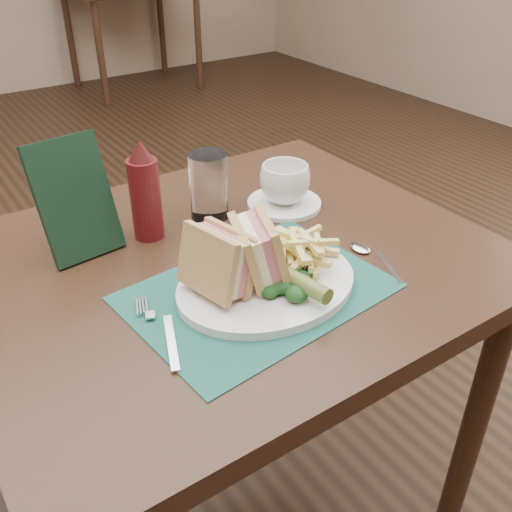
{
  "coord_description": "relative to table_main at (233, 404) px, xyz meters",
  "views": [
    {
      "loc": [
        -0.44,
        -1.23,
        1.28
      ],
      "look_at": [
        -0.01,
        -0.6,
        0.8
      ],
      "focal_mm": 40.0,
      "sensor_mm": 36.0,
      "label": 1
    }
  ],
  "objects": [
    {
      "name": "sandwich_half_b",
      "position": [
        -0.03,
        -0.11,
        0.45
      ],
      "size": [
        0.11,
        0.13,
        0.11
      ],
      "primitive_type": null,
      "rotation": [
        0.0,
        -0.24,
        -0.34
      ],
      "color": "tan",
      "rests_on": "plate"
    },
    {
      "name": "kale_garnish",
      "position": [
        0.0,
        -0.18,
        0.41
      ],
      "size": [
        0.11,
        0.08,
        0.03
      ],
      "primitive_type": null,
      "color": "#123315",
      "rests_on": "plate"
    },
    {
      "name": "table_bg_right",
      "position": [
        1.36,
        3.59,
        0.0
      ],
      "size": [
        0.9,
        0.75,
        0.75
      ],
      "primitive_type": null,
      "color": "black",
      "rests_on": "ground"
    },
    {
      "name": "coffee_cup",
      "position": [
        0.19,
        0.09,
        0.42
      ],
      "size": [
        0.13,
        0.13,
        0.08
      ],
      "primitive_type": "imported",
      "rotation": [
        0.0,
        0.0,
        0.31
      ],
      "color": "white",
      "rests_on": "saucer"
    },
    {
      "name": "fork",
      "position": [
        -0.19,
        -0.13,
        0.38
      ],
      "size": [
        0.09,
        0.17,
        0.01
      ],
      "primitive_type": null,
      "rotation": [
        0.0,
        0.0,
        -0.37
      ],
      "color": "silver",
      "rests_on": "placemat"
    },
    {
      "name": "check_presenter",
      "position": [
        -0.21,
        0.15,
        0.48
      ],
      "size": [
        0.14,
        0.09,
        0.2
      ],
      "primitive_type": "cube",
      "rotation": [
        -0.31,
        0.0,
        0.12
      ],
      "color": "black",
      "rests_on": "table_main"
    },
    {
      "name": "sandwich_half_a",
      "position": [
        -0.1,
        -0.11,
        0.45
      ],
      "size": [
        0.1,
        0.12,
        0.11
      ],
      "primitive_type": null,
      "rotation": [
        0.0,
        0.24,
        0.23
      ],
      "color": "tan",
      "rests_on": "plate"
    },
    {
      "name": "spoon",
      "position": [
        0.2,
        -0.17,
        0.38
      ],
      "size": [
        0.09,
        0.15,
        0.01
      ],
      "primitive_type": null,
      "rotation": [
        0.0,
        0.0,
        -0.39
      ],
      "color": "silver",
      "rests_on": "table_main"
    },
    {
      "name": "saucer",
      "position": [
        0.19,
        0.09,
        0.38
      ],
      "size": [
        0.19,
        0.19,
        0.01
      ],
      "primitive_type": "cylinder",
      "rotation": [
        0.0,
        0.0,
        0.35
      ],
      "color": "white",
      "rests_on": "table_main"
    },
    {
      "name": "pickle_spear",
      "position": [
        0.01,
        -0.18,
        0.41
      ],
      "size": [
        0.04,
        0.12,
        0.03
      ],
      "primitive_type": "cylinder",
      "rotation": [
        1.54,
        0.0,
        0.14
      ],
      "color": "#4D6024",
      "rests_on": "plate"
    },
    {
      "name": "table_main",
      "position": [
        0.0,
        0.0,
        0.0
      ],
      "size": [
        0.9,
        0.75,
        0.75
      ],
      "primitive_type": null,
      "color": "black",
      "rests_on": "ground"
    },
    {
      "name": "fries_pile",
      "position": [
        0.07,
        -0.12,
        0.42
      ],
      "size": [
        0.18,
        0.2,
        0.06
      ],
      "primitive_type": null,
      "color": "#EAD375",
      "rests_on": "plate"
    },
    {
      "name": "placemat",
      "position": [
        -0.02,
        -0.12,
        0.38
      ],
      "size": [
        0.42,
        0.32,
        0.0
      ],
      "primitive_type": "cube",
      "rotation": [
        0.0,
        0.0,
        0.1
      ],
      "color": "#184F44",
      "rests_on": "table_main"
    },
    {
      "name": "ketchup_bottle",
      "position": [
        -0.09,
        0.14,
        0.47
      ],
      "size": [
        0.07,
        0.07,
        0.19
      ],
      "primitive_type": null,
      "rotation": [
        0.0,
        0.0,
        -0.42
      ],
      "color": "#4F0D12",
      "rests_on": "table_main"
    },
    {
      "name": "plate",
      "position": [
        -0.01,
        -0.13,
        0.38
      ],
      "size": [
        0.3,
        0.24,
        0.01
      ],
      "primitive_type": null,
      "rotation": [
        0.0,
        0.0,
        0.0
      ],
      "color": "white",
      "rests_on": "placemat"
    },
    {
      "name": "floor",
      "position": [
        0.0,
        0.5,
        -0.38
      ],
      "size": [
        7.0,
        7.0,
        0.0
      ],
      "primitive_type": "plane",
      "color": "black",
      "rests_on": "ground"
    },
    {
      "name": "drinking_glass",
      "position": [
        0.04,
        0.14,
        0.44
      ],
      "size": [
        0.1,
        0.1,
        0.13
      ],
      "primitive_type": "cylinder",
      "rotation": [
        0.0,
        0.0,
        0.36
      ],
      "color": "white",
      "rests_on": "table_main"
    }
  ]
}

